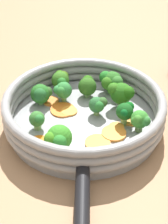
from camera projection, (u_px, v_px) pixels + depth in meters
ground_plane at (84, 126)px, 0.71m from camera, size 4.00×4.00×0.00m
skillet at (84, 122)px, 0.70m from camera, size 0.28×0.28×0.02m
skillet_rim_wall at (84, 107)px, 0.68m from camera, size 0.30×0.30×0.05m
skillet_handle at (82, 216)px, 0.51m from camera, size 0.18×0.04×0.02m
skillet_rivet_left at (57, 165)px, 0.59m from camera, size 0.01×0.01×0.01m
skillet_rivet_right at (109, 165)px, 0.59m from camera, size 0.01×0.01×0.01m
carrot_slice_0 at (131, 120)px, 0.69m from camera, size 0.04×0.04×0.00m
carrot_slice_1 at (51, 101)px, 0.74m from camera, size 0.04×0.04×0.00m
carrot_slice_2 at (114, 133)px, 0.66m from camera, size 0.06×0.06×0.00m
carrot_slice_3 at (69, 111)px, 0.71m from camera, size 0.04×0.04×0.00m
carrot_slice_4 at (39, 143)px, 0.64m from camera, size 0.05×0.05×0.00m
carrot_slice_5 at (63, 110)px, 0.72m from camera, size 0.06×0.06×0.00m
carrot_slice_6 at (116, 127)px, 0.67m from camera, size 0.03×0.03×0.00m
carrot_slice_7 at (98, 143)px, 0.64m from camera, size 0.06×0.06×0.00m
broccoli_floret_0 at (120, 93)px, 0.71m from camera, size 0.04×0.05×0.05m
broccoli_floret_1 at (125, 111)px, 0.67m from camera, size 0.03×0.03×0.04m
broccoli_floret_2 at (58, 138)px, 0.61m from camera, size 0.05×0.04×0.05m
broccoli_floret_3 at (140, 120)px, 0.65m from camera, size 0.03×0.04×0.04m
broccoli_floret_4 at (61, 79)px, 0.76m from camera, size 0.04×0.04×0.04m
broccoli_floret_5 at (41, 94)px, 0.72m from camera, size 0.04×0.04×0.04m
broccoli_floret_6 at (98, 105)px, 0.69m from camera, size 0.03×0.04×0.04m
broccoli_floret_7 at (37, 119)px, 0.66m from camera, size 0.03×0.03×0.04m
broccoli_floret_8 at (63, 90)px, 0.73m from camera, size 0.04×0.04×0.04m
broccoli_floret_9 at (86, 86)px, 0.74m from camera, size 0.04×0.04×0.04m
broccoli_floret_10 at (111, 81)px, 0.75m from camera, size 0.05×0.05×0.05m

